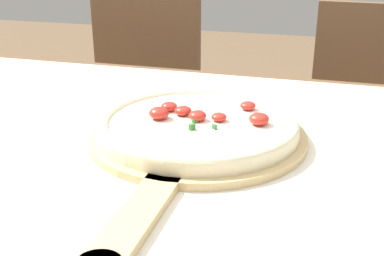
{
  "coord_description": "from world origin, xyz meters",
  "views": [
    {
      "loc": [
        0.22,
        -0.62,
        1.05
      ],
      "look_at": [
        0.04,
        0.02,
        0.79
      ],
      "focal_mm": 45.0,
      "sensor_mm": 36.0,
      "label": 1
    }
  ],
  "objects": [
    {
      "name": "pizza",
      "position": [
        0.04,
        0.05,
        0.78
      ],
      "size": [
        0.31,
        0.31,
        0.04
      ],
      "color": "beige",
      "rests_on": "pizza_peel"
    },
    {
      "name": "chair_left",
      "position": [
        -0.39,
        0.81,
        0.5
      ],
      "size": [
        0.4,
        0.4,
        0.87
      ],
      "rotation": [
        0.0,
        0.0,
        0.0
      ],
      "color": "brown",
      "rests_on": "ground_plane"
    },
    {
      "name": "pizza_peel",
      "position": [
        0.04,
        0.02,
        0.76
      ],
      "size": [
        0.34,
        0.53,
        0.01
      ],
      "color": "tan",
      "rests_on": "towel_cloth"
    },
    {
      "name": "dining_table",
      "position": [
        0.0,
        0.0,
        0.64
      ],
      "size": [
        1.29,
        0.93,
        0.75
      ],
      "color": "brown",
      "rests_on": "ground_plane"
    },
    {
      "name": "towel_cloth",
      "position": [
        0.0,
        0.0,
        0.76
      ],
      "size": [
        1.21,
        0.85,
        0.0
      ],
      "color": "white",
      "rests_on": "dining_table"
    },
    {
      "name": "chair_right",
      "position": [
        0.35,
        0.81,
        0.5
      ],
      "size": [
        0.43,
        0.43,
        0.87
      ],
      "rotation": [
        0.0,
        0.0,
        -0.09
      ],
      "color": "brown",
      "rests_on": "ground_plane"
    }
  ]
}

